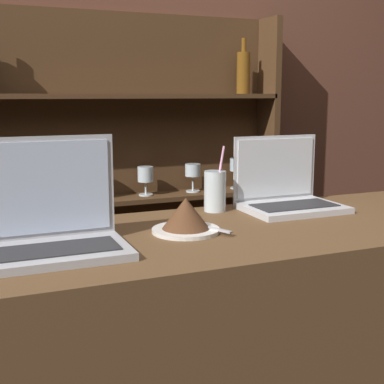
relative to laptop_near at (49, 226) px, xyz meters
The scene contains 6 objects.
back_wall 1.24m from the laptop_near, 70.70° to the left, with size 7.00×0.06×2.70m.
back_shelf 1.18m from the laptop_near, 67.82° to the left, with size 1.47×0.18×1.76m.
laptop_near is the anchor object (origin of this frame).
laptop_far 0.76m from the laptop_near, 14.61° to the left, with size 0.29×0.22×0.22m.
cake_plate 0.35m from the laptop_near, ahead, with size 0.18×0.18×0.09m.
water_glass 0.57m from the laptop_near, 25.06° to the left, with size 0.07×0.07×0.20m.
Camera 1 is at (-0.55, -0.93, 1.42)m, focal length 50.00 mm.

